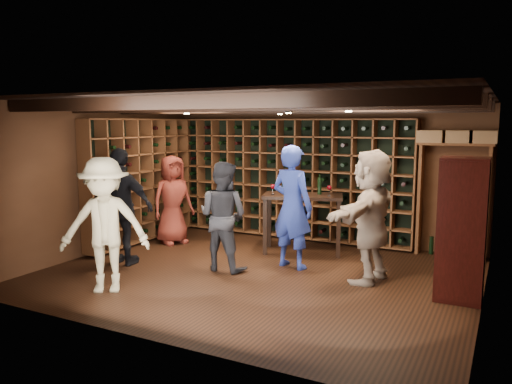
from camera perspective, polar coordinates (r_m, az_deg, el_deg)
The scene contains 13 objects.
ground at distance 7.40m, azimuth 0.17°, elevation -9.32°, with size 6.00×6.00×0.00m, color black.
room_shell at distance 7.11m, azimuth 0.37°, elevation 9.76°, with size 6.00×6.00×6.00m.
wine_rack_back at distance 9.45m, azimuth 3.74°, elevation 1.58°, with size 4.65×0.30×2.20m.
wine_rack_left at distance 9.39m, azimuth -13.06°, elevation 1.35°, with size 0.30×2.65×2.20m.
crate_shelf at distance 8.67m, azimuth 21.85°, elevation 3.23°, with size 1.20×0.32×2.07m.
display_cabinet at distance 6.65m, azimuth 22.42°, elevation -4.28°, with size 0.55×0.50×1.75m.
man_blue_shirt at distance 7.53m, azimuth 4.15°, elevation -1.70°, with size 0.68×0.45×1.87m, color navy.
man_grey_suit at distance 7.44m, azimuth -3.80°, elevation -2.77°, with size 0.79×0.62×1.63m, color black.
guest_red_floral at distance 9.18m, azimuth -9.50°, elevation -0.87°, with size 0.79×0.51×1.61m, color maroon.
guest_woman_black at distance 7.94m, azimuth -15.14°, elevation -1.67°, with size 1.06×0.44×1.82m, color black.
guest_khaki at distance 6.74m, azimuth -16.91°, elevation -3.66°, with size 1.14×0.65×1.76m, color gray.
guest_beige at distance 7.05m, azimuth 12.99°, elevation -2.67°, with size 1.71×0.54×1.84m, color gray.
tasting_table at distance 8.45m, azimuth 5.35°, elevation -1.14°, with size 1.46×1.03×1.27m.
Camera 1 is at (3.20, -6.30, 2.20)m, focal length 35.00 mm.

